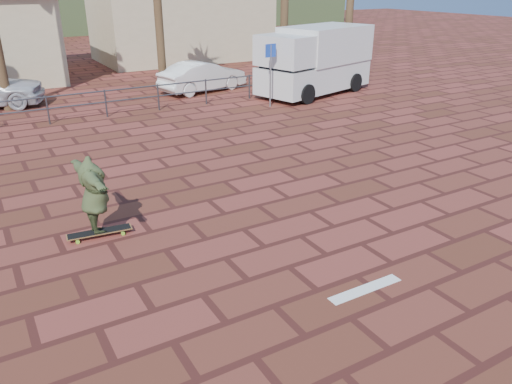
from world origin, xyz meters
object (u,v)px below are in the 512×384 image
skateboarder (94,195)px  campervan (315,59)px  longboard (100,232)px  car_white (203,76)px

skateboarder → campervan: (11.61, 8.70, 0.57)m
longboard → skateboarder: bearing=0.0°
campervan → skateboarder: bearing=-158.7°
longboard → car_white: bearing=63.3°
campervan → car_white: size_ratio=1.45×
longboard → car_white: car_white is taller
skateboarder → car_white: skateboarder is taller
campervan → longboard: bearing=-158.7°
car_white → skateboarder: bearing=134.1°
longboard → car_white: 13.81m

